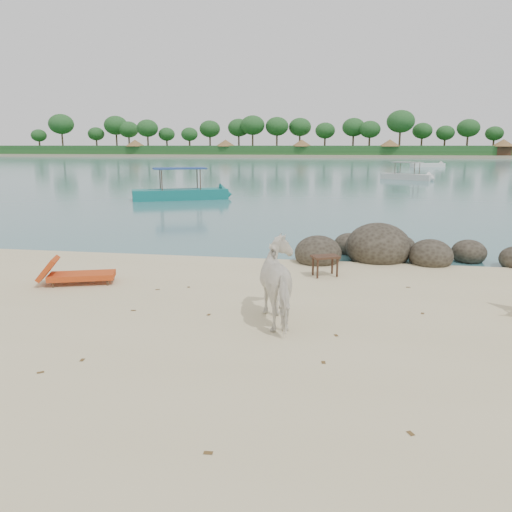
{
  "coord_description": "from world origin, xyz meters",
  "views": [
    {
      "loc": [
        1.26,
        -7.92,
        3.24
      ],
      "look_at": [
        -0.4,
        2.0,
        1.0
      ],
      "focal_mm": 35.0,
      "sensor_mm": 36.0,
      "label": 1
    }
  ],
  "objects": [
    {
      "name": "water",
      "position": [
        0.0,
        90.0,
        0.0
      ],
      "size": [
        400.0,
        400.0,
        0.0
      ],
      "primitive_type": "plane",
      "color": "#335F67",
      "rests_on": "ground"
    },
    {
      "name": "far_shore",
      "position": [
        0.0,
        170.0,
        0.0
      ],
      "size": [
        420.0,
        90.0,
        1.4
      ],
      "primitive_type": "cube",
      "color": "tan",
      "rests_on": "ground"
    },
    {
      "name": "far_scenery",
      "position": [
        0.03,
        136.7,
        3.14
      ],
      "size": [
        420.0,
        18.0,
        9.5
      ],
      "color": "#1E4C1E",
      "rests_on": "ground"
    },
    {
      "name": "boulders",
      "position": [
        2.71,
        6.57,
        0.26
      ],
      "size": [
        6.54,
        3.09,
        1.4
      ],
      "rotation": [
        0.0,
        0.0,
        -0.18
      ],
      "color": "black",
      "rests_on": "ground"
    },
    {
      "name": "cow",
      "position": [
        0.31,
        0.82,
        0.77
      ],
      "size": [
        1.42,
        1.99,
        1.53
      ],
      "primitive_type": "imported",
      "rotation": [
        0.0,
        0.0,
        3.51
      ],
      "color": "white",
      "rests_on": "ground"
    },
    {
      "name": "side_table",
      "position": [
        0.97,
        4.28,
        0.26
      ],
      "size": [
        0.76,
        0.64,
        0.52
      ],
      "primitive_type": null,
      "rotation": [
        0.0,
        0.0,
        0.42
      ],
      "color": "black",
      "rests_on": "ground"
    },
    {
      "name": "lounge_chair",
      "position": [
        -4.68,
        2.65,
        0.28
      ],
      "size": [
        1.98,
        1.22,
        0.56
      ],
      "primitive_type": null,
      "rotation": [
        0.0,
        0.0,
        0.33
      ],
      "color": "#C65317",
      "rests_on": "ground"
    },
    {
      "name": "boat_near",
      "position": [
        -8.4,
        21.69,
        1.57
      ],
      "size": [
        6.47,
        4.03,
        3.14
      ],
      "primitive_type": null,
      "rotation": [
        0.0,
        0.0,
        0.43
      ],
      "color": "#116C68",
      "rests_on": "water"
    },
    {
      "name": "boat_mid",
      "position": [
        7.66,
        42.73,
        1.37
      ],
      "size": [
        5.4,
        4.15,
        2.75
      ],
      "primitive_type": null,
      "rotation": [
        0.0,
        0.0,
        -0.58
      ],
      "color": "beige",
      "rests_on": "water"
    },
    {
      "name": "boat_far",
      "position": [
        14.35,
        72.21,
        0.35
      ],
      "size": [
        5.98,
        3.64,
        0.69
      ],
      "primitive_type": null,
      "rotation": [
        0.0,
        0.0,
        0.42
      ],
      "color": "silver",
      "rests_on": "water"
    },
    {
      "name": "dead_leaves",
      "position": [
        -0.81,
        -0.26,
        0.0
      ],
      "size": [
        7.38,
        7.19,
        0.0
      ],
      "color": "brown",
      "rests_on": "ground"
    }
  ]
}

